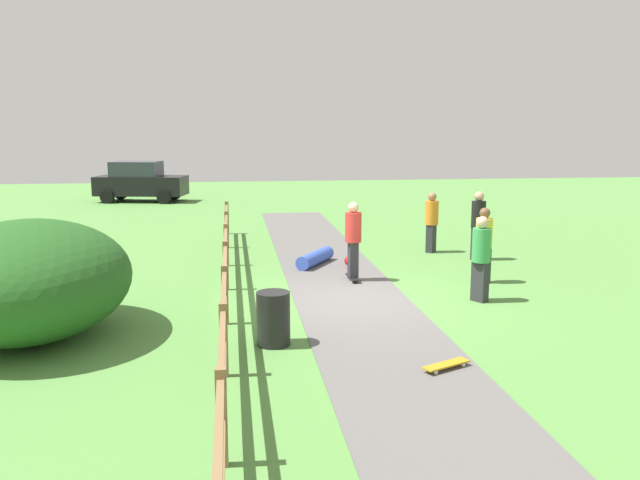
% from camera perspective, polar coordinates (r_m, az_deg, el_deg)
% --- Properties ---
extents(ground_plane, '(60.00, 60.00, 0.00)m').
position_cam_1_polar(ground_plane, '(13.74, 2.78, -5.28)').
color(ground_plane, '#568E42').
extents(asphalt_path, '(2.40, 28.00, 0.02)m').
position_cam_1_polar(asphalt_path, '(13.74, 2.78, -5.24)').
color(asphalt_path, '#605E5B').
rests_on(asphalt_path, ground_plane).
extents(wooden_fence, '(0.12, 18.12, 1.10)m').
position_cam_1_polar(wooden_fence, '(13.36, -8.24, -2.87)').
color(wooden_fence, olive).
rests_on(wooden_fence, ground_plane).
extents(bush_large, '(3.41, 4.09, 2.03)m').
position_cam_1_polar(bush_large, '(12.24, -24.01, -3.15)').
color(bush_large, '#23561E').
rests_on(bush_large, ground_plane).
extents(trash_bin, '(0.56, 0.56, 0.90)m').
position_cam_1_polar(trash_bin, '(10.96, -4.08, -6.82)').
color(trash_bin, black).
rests_on(trash_bin, ground_plane).
extents(skater_riding, '(0.39, 0.81, 1.85)m').
position_cam_1_polar(skater_riding, '(15.25, 2.90, 0.29)').
color(skater_riding, black).
rests_on(skater_riding, asphalt_path).
extents(skater_fallen, '(1.52, 1.60, 0.36)m').
position_cam_1_polar(skater_fallen, '(17.06, -0.19, -1.58)').
color(skater_fallen, blue).
rests_on(skater_fallen, asphalt_path).
extents(skateboard_loose, '(0.81, 0.53, 0.08)m').
position_cam_1_polar(skateboard_loose, '(10.12, 10.91, -10.58)').
color(skateboard_loose, '#BF8C19').
rests_on(skateboard_loose, asphalt_path).
extents(bystander_black, '(0.52, 0.52, 1.86)m').
position_cam_1_polar(bystander_black, '(18.19, 13.57, 1.53)').
color(bystander_black, '#2D2D33').
rests_on(bystander_black, ground_plane).
extents(bystander_orange, '(0.53, 0.53, 1.73)m').
position_cam_1_polar(bystander_orange, '(19.02, 9.67, 1.77)').
color(bystander_orange, '#2D2D33').
rests_on(bystander_orange, ground_plane).
extents(bystander_yellow, '(0.42, 0.42, 1.76)m').
position_cam_1_polar(bystander_yellow, '(15.54, 14.03, -0.13)').
color(bystander_yellow, '#2D2D33').
rests_on(bystander_yellow, ground_plane).
extents(bystander_green, '(0.52, 0.52, 1.78)m').
position_cam_1_polar(bystander_green, '(13.87, 13.82, -1.24)').
color(bystander_green, '#2D2D33').
rests_on(bystander_green, ground_plane).
extents(parked_car_black, '(4.45, 2.62, 1.92)m').
position_cam_1_polar(parked_car_black, '(32.61, -15.36, 4.92)').
color(parked_car_black, black).
rests_on(parked_car_black, ground_plane).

